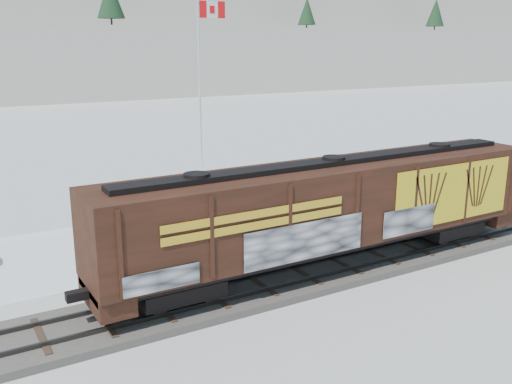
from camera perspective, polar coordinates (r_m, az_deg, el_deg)
ground at (r=22.20m, az=0.34°, el=-9.79°), size 500.00×500.00×0.00m
rail_track at (r=22.14m, az=0.34°, el=-9.44°), size 50.00×3.40×0.43m
parking_strip at (r=28.45m, az=-7.43°, el=-4.28°), size 40.00×8.00×0.03m
hopper_railcar at (r=23.02m, az=7.63°, el=-1.40°), size 19.66×3.06×4.35m
flagpole at (r=36.53m, az=-5.41°, el=7.09°), size 2.30×0.90×11.88m
car_white at (r=30.19m, az=0.23°, el=-1.51°), size 4.82×2.58×1.51m
car_dark at (r=27.84m, az=-2.43°, el=-2.91°), size 5.62×3.48×1.52m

